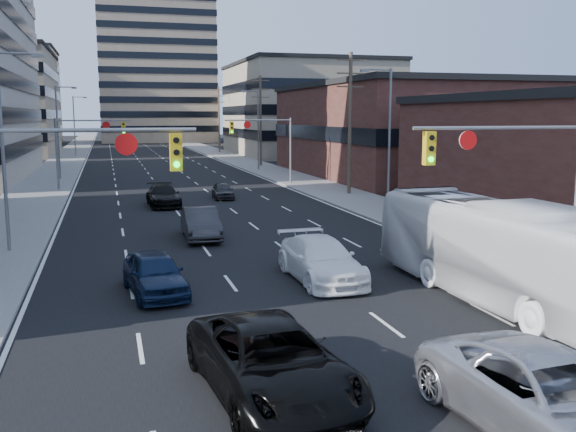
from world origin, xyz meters
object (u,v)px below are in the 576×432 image
(sedan_blue, at_px, (155,273))
(transit_bus, at_px, (503,252))
(black_pickup, at_px, (272,362))
(silver_suv, at_px, (552,397))
(white_van, at_px, (321,260))

(sedan_blue, bearing_deg, transit_bus, -27.28)
(black_pickup, bearing_deg, silver_suv, -40.53)
(white_van, distance_m, transit_bus, 6.62)
(black_pickup, xyz_separation_m, silver_suv, (4.73, -3.28, 0.02))
(silver_suv, distance_m, transit_bus, 9.48)
(silver_suv, bearing_deg, black_pickup, 140.49)
(sedan_blue, bearing_deg, black_pickup, -85.33)
(white_van, bearing_deg, transit_bus, -42.67)
(black_pickup, relative_size, white_van, 1.07)
(black_pickup, relative_size, silver_suv, 0.97)
(white_van, distance_m, sedan_blue, 6.22)
(black_pickup, relative_size, transit_bus, 0.48)
(transit_bus, height_order, sedan_blue, transit_bus)
(transit_bus, bearing_deg, white_van, 136.10)
(silver_suv, bearing_deg, sedan_blue, 113.34)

